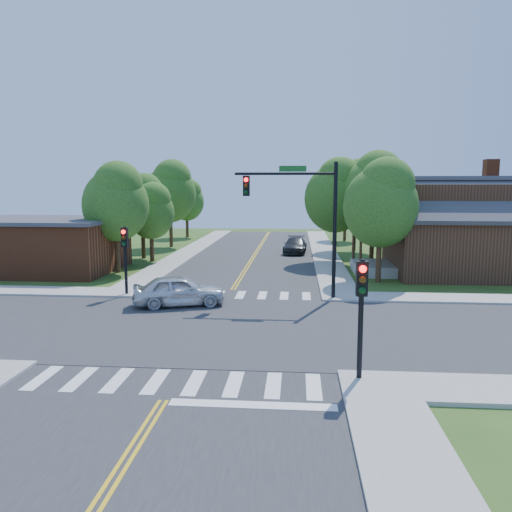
# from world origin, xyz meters

# --- Properties ---
(ground) EXTENTS (100.00, 100.00, 0.00)m
(ground) POSITION_xyz_m (0.00, 0.00, 0.00)
(ground) COLOR #2C4D18
(ground) RESTS_ON ground
(road_ns) EXTENTS (10.00, 90.00, 0.04)m
(road_ns) POSITION_xyz_m (0.00, 0.00, 0.02)
(road_ns) COLOR #2D2D30
(road_ns) RESTS_ON ground
(road_ew) EXTENTS (90.00, 10.00, 0.04)m
(road_ew) POSITION_xyz_m (0.00, 0.00, 0.03)
(road_ew) COLOR #2D2D30
(road_ew) RESTS_ON ground
(intersection_patch) EXTENTS (10.20, 10.20, 0.06)m
(intersection_patch) POSITION_xyz_m (0.00, 0.00, 0.00)
(intersection_patch) COLOR #2D2D30
(intersection_patch) RESTS_ON ground
(sidewalk_ne) EXTENTS (40.00, 40.00, 0.14)m
(sidewalk_ne) POSITION_xyz_m (15.82, 15.82, 0.07)
(sidewalk_ne) COLOR #9E9B93
(sidewalk_ne) RESTS_ON ground
(sidewalk_nw) EXTENTS (40.00, 40.00, 0.14)m
(sidewalk_nw) POSITION_xyz_m (-15.82, 15.82, 0.07)
(sidewalk_nw) COLOR #9E9B93
(sidewalk_nw) RESTS_ON ground
(crosswalk_north) EXTENTS (8.85, 2.00, 0.01)m
(crosswalk_north) POSITION_xyz_m (0.00, 6.20, 0.05)
(crosswalk_north) COLOR white
(crosswalk_north) RESTS_ON ground
(crosswalk_south) EXTENTS (8.85, 2.00, 0.01)m
(crosswalk_south) POSITION_xyz_m (0.00, -6.20, 0.05)
(crosswalk_south) COLOR white
(crosswalk_south) RESTS_ON ground
(centerline) EXTENTS (0.30, 90.00, 0.01)m
(centerline) POSITION_xyz_m (0.00, 0.00, 0.05)
(centerline) COLOR yellow
(centerline) RESTS_ON ground
(stop_bar) EXTENTS (4.60, 0.45, 0.09)m
(stop_bar) POSITION_xyz_m (2.50, -7.60, 0.00)
(stop_bar) COLOR white
(stop_bar) RESTS_ON ground
(signal_mast_ne) EXTENTS (5.30, 0.42, 7.20)m
(signal_mast_ne) POSITION_xyz_m (3.91, 5.59, 4.85)
(signal_mast_ne) COLOR black
(signal_mast_ne) RESTS_ON ground
(signal_pole_se) EXTENTS (0.34, 0.42, 3.80)m
(signal_pole_se) POSITION_xyz_m (5.60, -5.62, 2.66)
(signal_pole_se) COLOR black
(signal_pole_se) RESTS_ON ground
(signal_pole_nw) EXTENTS (0.34, 0.42, 3.80)m
(signal_pole_nw) POSITION_xyz_m (-5.60, 5.58, 2.66)
(signal_pole_nw) COLOR black
(signal_pole_nw) RESTS_ON ground
(house_ne) EXTENTS (13.05, 8.80, 7.11)m
(house_ne) POSITION_xyz_m (15.11, 14.23, 3.33)
(house_ne) COLOR #321F11
(house_ne) RESTS_ON ground
(building_nw) EXTENTS (10.40, 8.40, 3.73)m
(building_nw) POSITION_xyz_m (-14.20, 13.20, 1.88)
(building_nw) COLOR brown
(building_nw) RESTS_ON ground
(tree_e_a) EXTENTS (4.55, 4.33, 7.74)m
(tree_e_a) POSITION_xyz_m (8.83, 10.74, 5.07)
(tree_e_a) COLOR #382314
(tree_e_a) RESTS_ON ground
(tree_e_b) EXTENTS (5.09, 4.83, 8.65)m
(tree_e_b) POSITION_xyz_m (9.43, 17.87, 5.67)
(tree_e_b) COLOR #382314
(tree_e_b) RESTS_ON ground
(tree_e_c) EXTENTS (4.98, 4.73, 8.46)m
(tree_e_c) POSITION_xyz_m (8.99, 25.85, 5.55)
(tree_e_c) COLOR #382314
(tree_e_c) RESTS_ON ground
(tree_e_d) EXTENTS (4.08, 3.88, 6.94)m
(tree_e_d) POSITION_xyz_m (8.98, 34.83, 4.54)
(tree_e_d) COLOR #382314
(tree_e_d) RESTS_ON ground
(tree_w_a) EXTENTS (4.52, 4.29, 7.68)m
(tree_w_a) POSITION_xyz_m (-8.68, 12.90, 5.03)
(tree_w_a) COLOR #382314
(tree_w_a) RESTS_ON ground
(tree_w_b) EXTENTS (4.15, 3.95, 7.06)m
(tree_w_b) POSITION_xyz_m (-9.03, 19.89, 4.62)
(tree_w_b) COLOR #382314
(tree_w_b) RESTS_ON ground
(tree_w_c) EXTENTS (5.05, 4.80, 8.59)m
(tree_w_c) POSITION_xyz_m (-8.70, 27.82, 5.63)
(tree_w_c) COLOR #382314
(tree_w_c) RESTS_ON ground
(tree_w_d) EXTENTS (4.03, 3.83, 6.86)m
(tree_w_d) POSITION_xyz_m (-9.17, 37.24, 4.49)
(tree_w_d) COLOR #382314
(tree_w_d) RESTS_ON ground
(tree_house) EXTENTS (4.85, 4.60, 8.24)m
(tree_house) POSITION_xyz_m (6.71, 19.09, 5.40)
(tree_house) COLOR #382314
(tree_house) RESTS_ON ground
(tree_bldg) EXTENTS (3.72, 3.53, 6.32)m
(tree_bldg) POSITION_xyz_m (-7.81, 18.21, 4.13)
(tree_bldg) COLOR #382314
(tree_bldg) RESTS_ON ground
(car_silver) EXTENTS (4.29, 5.53, 1.55)m
(car_silver) POSITION_xyz_m (-2.18, 3.50, 0.77)
(car_silver) COLOR silver
(car_silver) RESTS_ON ground
(car_dgrey) EXTENTS (2.52, 5.02, 1.39)m
(car_dgrey) POSITION_xyz_m (3.50, 23.94, 0.69)
(car_dgrey) COLOR #27292C
(car_dgrey) RESTS_ON ground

